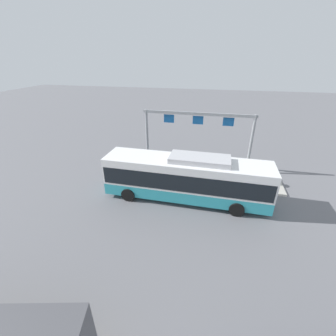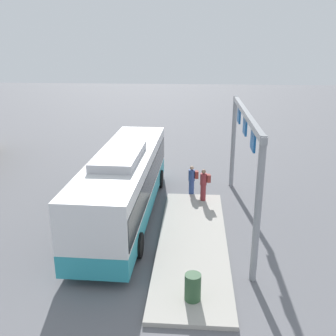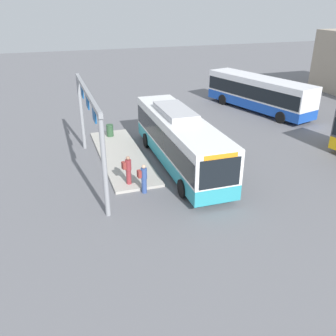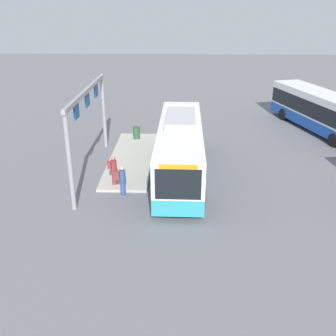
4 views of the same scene
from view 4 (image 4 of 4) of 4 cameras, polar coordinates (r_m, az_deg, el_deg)
ground_plane at (r=23.76m, az=1.72°, el=-0.90°), size 120.00×120.00×0.00m
platform_curb at (r=26.13m, az=-5.36°, el=1.49°), size 10.00×2.80×0.16m
bus_main at (r=23.09m, az=1.77°, el=3.22°), size 11.61×2.84×3.46m
bus_background_left at (r=33.88m, az=21.39°, el=8.07°), size 11.51×5.42×3.10m
person_boarding at (r=21.01m, az=-6.78°, el=-1.74°), size 0.38×0.55×1.67m
person_waiting_near at (r=21.94m, az=-8.02°, el=-0.24°), size 0.41×0.57×1.67m
platform_sign_gantry at (r=23.24m, az=-11.61°, el=7.96°), size 9.65×0.24×5.20m
trash_bin at (r=29.54m, az=-4.64°, el=5.19°), size 0.52×0.52×0.90m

